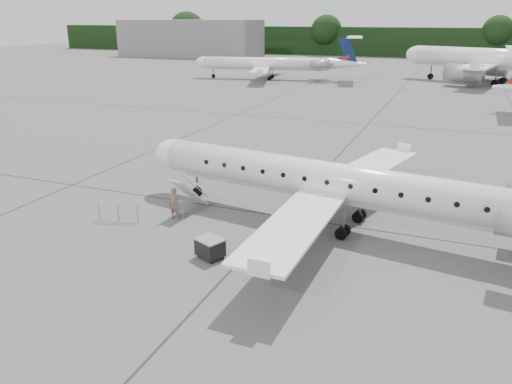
% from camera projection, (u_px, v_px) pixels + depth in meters
% --- Properties ---
extents(ground, '(320.00, 320.00, 0.00)m').
position_uv_depth(ground, '(367.00, 269.00, 22.66)').
color(ground, '#5A5A58').
rests_on(ground, ground).
extents(treeline, '(260.00, 4.00, 8.00)m').
position_uv_depth(treeline, '(454.00, 43.00, 135.05)').
color(treeline, black).
rests_on(treeline, ground).
extents(terminal_building, '(40.00, 14.00, 10.00)m').
position_uv_depth(terminal_building, '(190.00, 38.00, 141.90)').
color(terminal_building, slate).
rests_on(terminal_building, ground).
extents(main_regional_jet, '(30.09, 23.57, 7.06)m').
position_uv_depth(main_regional_jet, '(337.00, 164.00, 26.19)').
color(main_regional_jet, white).
rests_on(main_regional_jet, ground).
extents(airstair, '(1.20, 2.57, 2.21)m').
position_uv_depth(airstair, '(189.00, 193.00, 29.01)').
color(airstair, white).
rests_on(airstair, ground).
extents(passenger, '(0.72, 0.51, 1.85)m').
position_uv_depth(passenger, '(174.00, 204.00, 27.94)').
color(passenger, brown).
rests_on(passenger, ground).
extents(safety_railing, '(2.13, 0.69, 1.00)m').
position_uv_depth(safety_railing, '(118.00, 213.00, 27.76)').
color(safety_railing, gray).
rests_on(safety_railing, ground).
extents(baggage_cart, '(1.48, 1.37, 1.04)m').
position_uv_depth(baggage_cart, '(210.00, 248.00, 23.53)').
color(baggage_cart, black).
rests_on(baggage_cart, ground).
extents(bg_narrowbody, '(38.35, 32.69, 11.67)m').
position_uv_depth(bg_narrowbody, '(494.00, 48.00, 82.97)').
color(bg_narrowbody, white).
rests_on(bg_narrowbody, ground).
extents(bg_regional_left, '(32.78, 26.22, 7.70)m').
position_uv_depth(bg_regional_left, '(265.00, 57.00, 90.15)').
color(bg_regional_left, white).
rests_on(bg_regional_left, ground).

